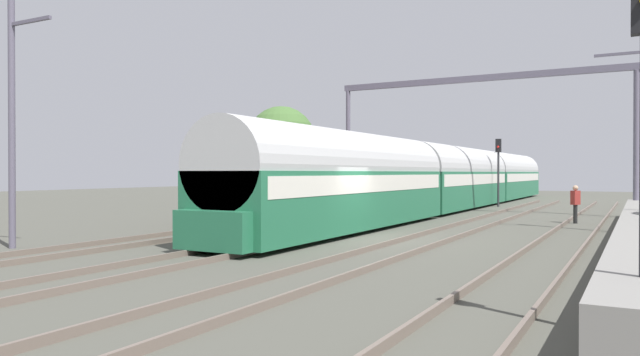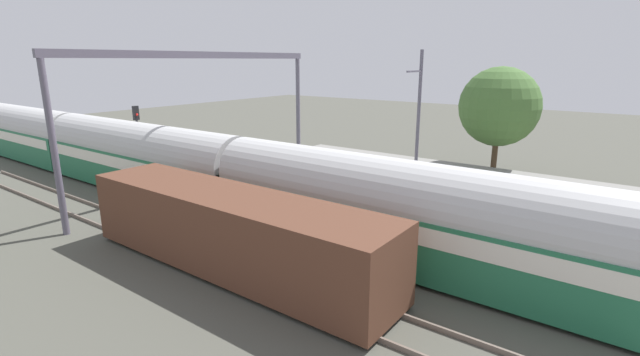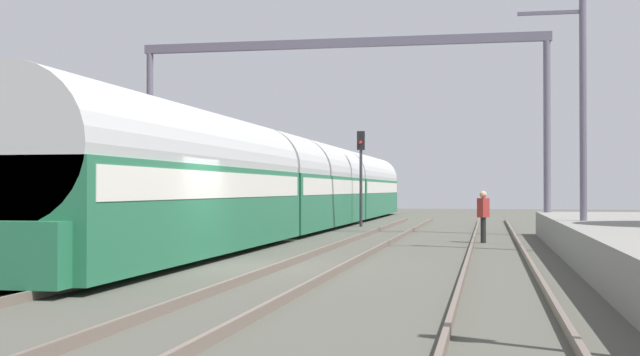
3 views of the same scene
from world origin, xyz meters
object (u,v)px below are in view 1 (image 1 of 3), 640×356
object	(u,v)px
person_crossing	(575,201)
railway_signal_far	(498,163)
passenger_train	(457,178)
catenary_gantry	(476,110)
freight_car	(310,189)

from	to	relation	value
person_crossing	railway_signal_far	bearing A→B (deg)	-121.55
passenger_train	catenary_gantry	world-z (taller)	catenary_gantry
railway_signal_far	catenary_gantry	size ratio (longest dim) A/B	0.28
person_crossing	catenary_gantry	world-z (taller)	catenary_gantry
freight_car	passenger_train	bearing A→B (deg)	71.15
railway_signal_far	catenary_gantry	distance (m)	7.34
passenger_train	catenary_gantry	bearing A→B (deg)	-59.51
passenger_train	freight_car	distance (m)	12.60
person_crossing	railway_signal_far	world-z (taller)	railway_signal_far
passenger_train	freight_car	xyz separation A→B (m)	(-4.07, -11.92, -0.50)
freight_car	railway_signal_far	world-z (taller)	railway_signal_far
passenger_train	freight_car	world-z (taller)	passenger_train
freight_car	catenary_gantry	world-z (taller)	catenary_gantry
person_crossing	freight_car	bearing A→B (deg)	-41.40
railway_signal_far	freight_car	bearing A→B (deg)	-111.52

